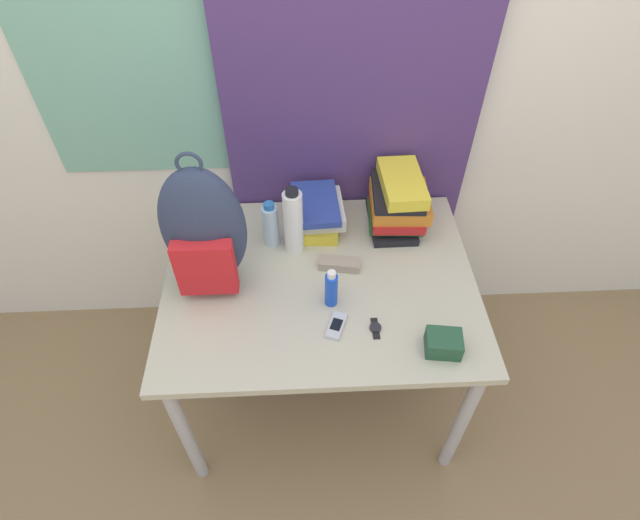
{
  "coord_description": "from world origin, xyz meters",
  "views": [
    {
      "loc": [
        -0.06,
        -0.75,
        2.12
      ],
      "look_at": [
        0.0,
        0.44,
        0.85
      ],
      "focal_mm": 28.0,
      "sensor_mm": 36.0,
      "label": 1
    }
  ],
  "objects_px": {
    "book_stack_center": "(398,202)",
    "sunglasses_case": "(339,264)",
    "water_bottle": "(271,225)",
    "cell_phone": "(336,326)",
    "camera_pouch": "(444,343)",
    "book_stack_left": "(318,212)",
    "wristwatch": "(375,328)",
    "sports_bottle": "(293,222)",
    "sunscreen_bottle": "(331,289)",
    "backpack": "(204,232)"
  },
  "relations": [
    {
      "from": "cell_phone",
      "to": "backpack",
      "type": "bearing_deg",
      "value": 150.89
    },
    {
      "from": "book_stack_center",
      "to": "wristwatch",
      "type": "xyz_separation_m",
      "value": [
        -0.14,
        -0.51,
        -0.11
      ]
    },
    {
      "from": "sports_bottle",
      "to": "book_stack_left",
      "type": "bearing_deg",
      "value": 53.38
    },
    {
      "from": "sunscreen_bottle",
      "to": "camera_pouch",
      "type": "height_order",
      "value": "sunscreen_bottle"
    },
    {
      "from": "water_bottle",
      "to": "sunscreen_bottle",
      "type": "bearing_deg",
      "value": -55.8
    },
    {
      "from": "book_stack_left",
      "to": "camera_pouch",
      "type": "height_order",
      "value": "book_stack_left"
    },
    {
      "from": "water_bottle",
      "to": "cell_phone",
      "type": "relative_size",
      "value": 1.69
    },
    {
      "from": "water_bottle",
      "to": "wristwatch",
      "type": "height_order",
      "value": "water_bottle"
    },
    {
      "from": "sports_bottle",
      "to": "sunscreen_bottle",
      "type": "relative_size",
      "value": 1.83
    },
    {
      "from": "book_stack_center",
      "to": "sports_bottle",
      "type": "bearing_deg",
      "value": -163.33
    },
    {
      "from": "sunscreen_bottle",
      "to": "sports_bottle",
      "type": "bearing_deg",
      "value": 114.18
    },
    {
      "from": "sports_bottle",
      "to": "backpack",
      "type": "bearing_deg",
      "value": -154.12
    },
    {
      "from": "backpack",
      "to": "water_bottle",
      "type": "height_order",
      "value": "backpack"
    },
    {
      "from": "camera_pouch",
      "to": "wristwatch",
      "type": "distance_m",
      "value": 0.22
    },
    {
      "from": "backpack",
      "to": "camera_pouch",
      "type": "relative_size",
      "value": 4.39
    },
    {
      "from": "sunglasses_case",
      "to": "camera_pouch",
      "type": "bearing_deg",
      "value": -50.91
    },
    {
      "from": "book_stack_center",
      "to": "sports_bottle",
      "type": "xyz_separation_m",
      "value": [
        -0.41,
        -0.12,
        0.02
      ]
    },
    {
      "from": "backpack",
      "to": "book_stack_center",
      "type": "relative_size",
      "value": 1.91
    },
    {
      "from": "sunglasses_case",
      "to": "cell_phone",
      "type": "bearing_deg",
      "value": -96.23
    },
    {
      "from": "book_stack_center",
      "to": "camera_pouch",
      "type": "height_order",
      "value": "book_stack_center"
    },
    {
      "from": "sports_bottle",
      "to": "camera_pouch",
      "type": "distance_m",
      "value": 0.68
    },
    {
      "from": "backpack",
      "to": "book_stack_left",
      "type": "distance_m",
      "value": 0.5
    },
    {
      "from": "book_stack_center",
      "to": "sunglasses_case",
      "type": "distance_m",
      "value": 0.35
    },
    {
      "from": "wristwatch",
      "to": "sunglasses_case",
      "type": "bearing_deg",
      "value": 109.38
    },
    {
      "from": "book_stack_center",
      "to": "water_bottle",
      "type": "xyz_separation_m",
      "value": [
        -0.49,
        -0.09,
        -0.02
      ]
    },
    {
      "from": "water_bottle",
      "to": "book_stack_left",
      "type": "bearing_deg",
      "value": 27.33
    },
    {
      "from": "backpack",
      "to": "camera_pouch",
      "type": "bearing_deg",
      "value": -24.05
    },
    {
      "from": "backpack",
      "to": "book_stack_left",
      "type": "relative_size",
      "value": 1.99
    },
    {
      "from": "book_stack_center",
      "to": "wristwatch",
      "type": "relative_size",
      "value": 3.32
    },
    {
      "from": "water_bottle",
      "to": "camera_pouch",
      "type": "height_order",
      "value": "water_bottle"
    },
    {
      "from": "cell_phone",
      "to": "sunglasses_case",
      "type": "height_order",
      "value": "sunglasses_case"
    },
    {
      "from": "sunglasses_case",
      "to": "wristwatch",
      "type": "xyz_separation_m",
      "value": [
        0.1,
        -0.28,
        -0.01
      ]
    },
    {
      "from": "backpack",
      "to": "sunscreen_bottle",
      "type": "height_order",
      "value": "backpack"
    },
    {
      "from": "backpack",
      "to": "book_stack_center",
      "type": "xyz_separation_m",
      "value": [
        0.7,
        0.26,
        -0.12
      ]
    },
    {
      "from": "book_stack_center",
      "to": "book_stack_left",
      "type": "bearing_deg",
      "value": 178.39
    },
    {
      "from": "camera_pouch",
      "to": "book_stack_left",
      "type": "bearing_deg",
      "value": 121.2
    },
    {
      "from": "cell_phone",
      "to": "book_stack_left",
      "type": "bearing_deg",
      "value": 94.15
    },
    {
      "from": "sunscreen_bottle",
      "to": "camera_pouch",
      "type": "xyz_separation_m",
      "value": [
        0.34,
        -0.21,
        -0.04
      ]
    },
    {
      "from": "backpack",
      "to": "water_bottle",
      "type": "distance_m",
      "value": 0.31
    },
    {
      "from": "book_stack_left",
      "to": "sunscreen_bottle",
      "type": "distance_m",
      "value": 0.4
    },
    {
      "from": "sunglasses_case",
      "to": "water_bottle",
      "type": "bearing_deg",
      "value": 150.28
    },
    {
      "from": "water_bottle",
      "to": "book_stack_center",
      "type": "bearing_deg",
      "value": 9.93
    },
    {
      "from": "book_stack_center",
      "to": "sunglasses_case",
      "type": "relative_size",
      "value": 1.8
    },
    {
      "from": "book_stack_left",
      "to": "backpack",
      "type": "bearing_deg",
      "value": -145.06
    },
    {
      "from": "book_stack_left",
      "to": "cell_phone",
      "type": "height_order",
      "value": "book_stack_left"
    },
    {
      "from": "book_stack_left",
      "to": "wristwatch",
      "type": "xyz_separation_m",
      "value": [
        0.17,
        -0.52,
        -0.06
      ]
    },
    {
      "from": "backpack",
      "to": "book_stack_center",
      "type": "height_order",
      "value": "backpack"
    },
    {
      "from": "cell_phone",
      "to": "camera_pouch",
      "type": "bearing_deg",
      "value": -16.96
    },
    {
      "from": "water_bottle",
      "to": "camera_pouch",
      "type": "xyz_separation_m",
      "value": [
        0.55,
        -0.52,
        -0.06
      ]
    },
    {
      "from": "sunscreen_bottle",
      "to": "book_stack_left",
      "type": "bearing_deg",
      "value": 93.67
    }
  ]
}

